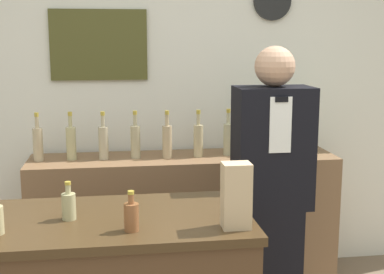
% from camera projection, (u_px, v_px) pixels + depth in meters
% --- Properties ---
extents(back_wall, '(5.20, 0.09, 2.70)m').
position_uv_depth(back_wall, '(170.00, 89.00, 3.82)').
color(back_wall, silver).
rests_on(back_wall, ground_plane).
extents(back_shelf, '(2.07, 0.47, 0.92)m').
position_uv_depth(back_shelf, '(184.00, 221.00, 3.71)').
color(back_shelf, brown).
rests_on(back_shelf, ground_plane).
extents(shopkeeper, '(0.42, 0.27, 1.67)m').
position_uv_depth(shopkeeper, '(271.00, 197.00, 3.01)').
color(shopkeeper, black).
rests_on(shopkeeper, ground_plane).
extents(potted_plant, '(0.29, 0.29, 0.35)m').
position_uv_depth(potted_plant, '(291.00, 126.00, 3.67)').
color(potted_plant, '#9E998E').
rests_on(potted_plant, back_shelf).
extents(paper_bag, '(0.12, 0.10, 0.28)m').
position_uv_depth(paper_bag, '(236.00, 196.00, 2.26)').
color(paper_bag, tan).
rests_on(paper_bag, display_counter).
extents(counter_bottle_1, '(0.06, 0.06, 0.17)m').
position_uv_depth(counter_bottle_1, '(69.00, 205.00, 2.38)').
color(counter_bottle_1, tan).
rests_on(counter_bottle_1, display_counter).
extents(counter_bottle_2, '(0.06, 0.06, 0.17)m').
position_uv_depth(counter_bottle_2, '(131.00, 216.00, 2.24)').
color(counter_bottle_2, brown).
rests_on(counter_bottle_2, display_counter).
extents(shelf_bottle_0, '(0.06, 0.06, 0.32)m').
position_uv_depth(shelf_bottle_0, '(38.00, 143.00, 3.47)').
color(shelf_bottle_0, tan).
rests_on(shelf_bottle_0, back_shelf).
extents(shelf_bottle_1, '(0.06, 0.06, 0.32)m').
position_uv_depth(shelf_bottle_1, '(71.00, 142.00, 3.51)').
color(shelf_bottle_1, tan).
rests_on(shelf_bottle_1, back_shelf).
extents(shelf_bottle_2, '(0.06, 0.06, 0.32)m').
position_uv_depth(shelf_bottle_2, '(103.00, 141.00, 3.52)').
color(shelf_bottle_2, tan).
rests_on(shelf_bottle_2, back_shelf).
extents(shelf_bottle_3, '(0.06, 0.06, 0.32)m').
position_uv_depth(shelf_bottle_3, '(135.00, 140.00, 3.56)').
color(shelf_bottle_3, tan).
rests_on(shelf_bottle_3, back_shelf).
extents(shelf_bottle_4, '(0.06, 0.06, 0.32)m').
position_uv_depth(shelf_bottle_4, '(167.00, 140.00, 3.57)').
color(shelf_bottle_4, tan).
rests_on(shelf_bottle_4, back_shelf).
extents(shelf_bottle_5, '(0.06, 0.06, 0.32)m').
position_uv_depth(shelf_bottle_5, '(198.00, 139.00, 3.60)').
color(shelf_bottle_5, tan).
rests_on(shelf_bottle_5, back_shelf).
extents(shelf_bottle_6, '(0.06, 0.06, 0.32)m').
position_uv_depth(shelf_bottle_6, '(228.00, 138.00, 3.65)').
color(shelf_bottle_6, tan).
rests_on(shelf_bottle_6, back_shelf).
extents(shelf_bottle_7, '(0.06, 0.06, 0.32)m').
position_uv_depth(shelf_bottle_7, '(259.00, 137.00, 3.66)').
color(shelf_bottle_7, tan).
rests_on(shelf_bottle_7, back_shelf).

